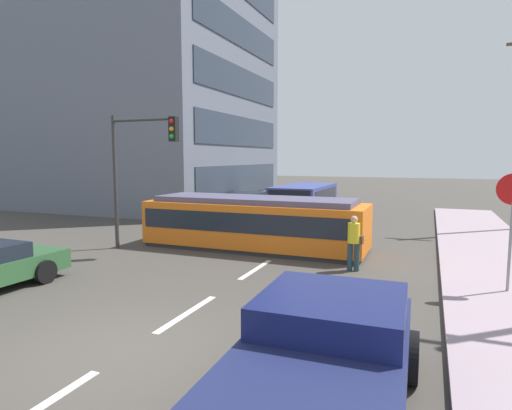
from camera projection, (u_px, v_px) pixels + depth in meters
name	position (u px, v px, depth m)	size (l,w,h in m)	color
ground_plane	(294.00, 245.00, 16.81)	(120.00, 120.00, 0.00)	#44403A
sidewalk_curb_right	(512.00, 294.00, 10.59)	(3.20, 36.00, 0.14)	#9F8A94
lane_stripe_1	(187.00, 313.00, 9.44)	(0.16, 2.40, 0.01)	silver
lane_stripe_2	(256.00, 269.00, 13.13)	(0.16, 2.40, 0.01)	silver
lane_stripe_3	(323.00, 226.00, 21.28)	(0.16, 2.40, 0.01)	silver
lane_stripe_4	(345.00, 212.00, 26.81)	(0.16, 2.40, 0.01)	silver
corner_building	(150.00, 47.00, 30.79)	(14.32, 14.72, 22.40)	slate
streetcar_tram	(255.00, 222.00, 16.08)	(8.27, 2.57, 1.93)	orange
city_bus	(304.00, 199.00, 24.64)	(2.57, 5.86, 1.82)	#394385
pedestrian_crossing	(354.00, 240.00, 12.89)	(0.46, 0.36, 1.67)	#243C47
pickup_truck_parked	(324.00, 364.00, 5.45)	(2.37, 5.05, 1.55)	#1B224C
parked_sedan_mid	(202.00, 213.00, 21.43)	(2.16, 4.33, 1.19)	#3D552A
parked_sedan_far	(250.00, 201.00, 27.40)	(2.10, 4.39, 1.19)	silver
traffic_light_mast	(139.00, 156.00, 15.41)	(2.78, 0.33, 4.91)	#333333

